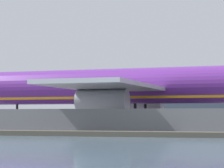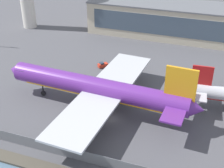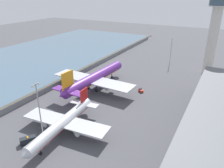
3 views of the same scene
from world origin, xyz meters
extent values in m
plane|color=#4C4C51|center=(0.00, 0.00, 0.00)|extent=(500.00, 500.00, 0.00)
cube|color=#474238|center=(0.00, -20.50, 0.25)|extent=(320.00, 3.00, 0.50)
cube|color=slate|center=(0.00, -16.00, 1.39)|extent=(280.00, 0.08, 2.77)
cylinder|color=slate|center=(0.00, -16.00, 1.39)|extent=(0.10, 0.10, 2.77)
cylinder|color=#602889|center=(-5.08, 3.16, 6.27)|extent=(47.24, 7.50, 5.12)
cube|color=orange|center=(-5.08, 3.16, 4.86)|extent=(40.14, 6.12, 0.92)
cube|color=#B7BABF|center=(-3.30, -8.24, 5.63)|extent=(11.48, 23.08, 0.51)
cube|color=#B7BABF|center=(-2.15, 14.31, 5.63)|extent=(11.48, 23.08, 0.51)
cylinder|color=#B7BABF|center=(-4.62, -6.36, 3.96)|extent=(6.72, 3.14, 2.81)
cylinder|color=#B7BABF|center=(-3.65, 12.58, 3.96)|extent=(6.72, 3.14, 2.81)
cylinder|color=black|center=(-21.52, 3.99, 2.21)|extent=(0.36, 0.36, 2.99)
cylinder|color=black|center=(-21.52, 3.99, 0.72)|extent=(1.46, 0.63, 1.43)
cylinder|color=black|center=(-1.92, 0.31, 2.21)|extent=(0.41, 0.41, 2.99)
cylinder|color=black|center=(-1.92, 0.31, 0.72)|extent=(1.70, 1.23, 1.65)
cylinder|color=black|center=(-1.65, 5.67, 2.21)|extent=(0.41, 0.41, 2.99)
cylinder|color=black|center=(-1.65, 5.67, 0.72)|extent=(1.70, 1.23, 1.65)
cube|color=red|center=(-12.35, 26.00, 0.75)|extent=(3.38, 3.40, 1.11)
cube|color=#283847|center=(-12.63, 25.71, 1.55)|extent=(1.70, 1.70, 0.50)
cylinder|color=black|center=(-12.56, 24.82, 0.35)|extent=(0.65, 0.65, 0.70)
cylinder|color=black|center=(-13.53, 25.77, 0.35)|extent=(0.65, 0.65, 0.70)
cylinder|color=black|center=(-11.17, 26.23, 0.35)|extent=(0.65, 0.65, 0.70)
cylinder|color=black|center=(-12.14, 27.18, 0.35)|extent=(0.65, 0.65, 0.70)
camera|label=1|loc=(14.95, -70.72, 2.07)|focal=85.00mm
camera|label=2|loc=(21.54, -59.22, 45.71)|focal=50.00mm
camera|label=3|loc=(84.16, 61.47, 47.89)|focal=35.00mm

